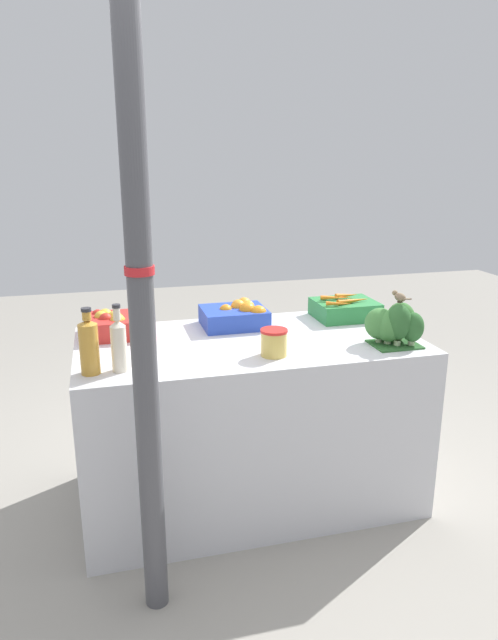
# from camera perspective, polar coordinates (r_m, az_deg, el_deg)

# --- Properties ---
(ground_plane) EXTENTS (10.00, 10.00, 0.00)m
(ground_plane) POSITION_cam_1_polar(r_m,az_deg,el_deg) (3.15, 0.00, -16.99)
(ground_plane) COLOR gray
(market_table) EXTENTS (1.64, 0.85, 0.86)m
(market_table) POSITION_cam_1_polar(r_m,az_deg,el_deg) (2.93, 0.00, -9.97)
(market_table) COLOR silver
(market_table) RESTS_ON ground_plane
(support_pole) EXTENTS (0.10, 0.10, 2.59)m
(support_pole) POSITION_cam_1_polar(r_m,az_deg,el_deg) (1.96, -10.82, 3.43)
(support_pole) COLOR #4C4C51
(support_pole) RESTS_ON ground_plane
(apple_crate) EXTENTS (0.33, 0.28, 0.13)m
(apple_crate) POSITION_cam_1_polar(r_m,az_deg,el_deg) (2.91, -12.86, -0.31)
(apple_crate) COLOR red
(apple_crate) RESTS_ON market_table
(orange_crate) EXTENTS (0.33, 0.28, 0.14)m
(orange_crate) POSITION_cam_1_polar(r_m,az_deg,el_deg) (2.98, -1.23, 0.47)
(orange_crate) COLOR #2847B7
(orange_crate) RESTS_ON market_table
(carrot_crate) EXTENTS (0.33, 0.28, 0.13)m
(carrot_crate) POSITION_cam_1_polar(r_m,az_deg,el_deg) (3.17, 9.56, 1.12)
(carrot_crate) COLOR #2D8442
(carrot_crate) RESTS_ON market_table
(broccoli_pile) EXTENTS (0.25, 0.21, 0.20)m
(broccoli_pile) POSITION_cam_1_polar(r_m,az_deg,el_deg) (2.76, 14.30, -0.38)
(broccoli_pile) COLOR #2D602D
(broccoli_pile) RESTS_ON market_table
(juice_bottle_amber) EXTENTS (0.08, 0.08, 0.28)m
(juice_bottle_amber) POSITION_cam_1_polar(r_m,az_deg,el_deg) (2.40, -15.71, -2.48)
(juice_bottle_amber) COLOR gold
(juice_bottle_amber) RESTS_ON market_table
(juice_bottle_cloudy) EXTENTS (0.06, 0.06, 0.29)m
(juice_bottle_cloudy) POSITION_cam_1_polar(r_m,az_deg,el_deg) (2.40, -12.90, -2.33)
(juice_bottle_cloudy) COLOR beige
(juice_bottle_cloudy) RESTS_ON market_table
(pickle_jar) EXTENTS (0.12, 0.12, 0.12)m
(pickle_jar) POSITION_cam_1_polar(r_m,az_deg,el_deg) (2.54, 2.51, -2.25)
(pickle_jar) COLOR #DBBC56
(pickle_jar) RESTS_ON market_table
(sparrow_bird) EXTENTS (0.04, 0.14, 0.05)m
(sparrow_bird) POSITION_cam_1_polar(r_m,az_deg,el_deg) (2.74, 14.83, 2.27)
(sparrow_bird) COLOR #4C3D2D
(sparrow_bird) RESTS_ON broccoli_pile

